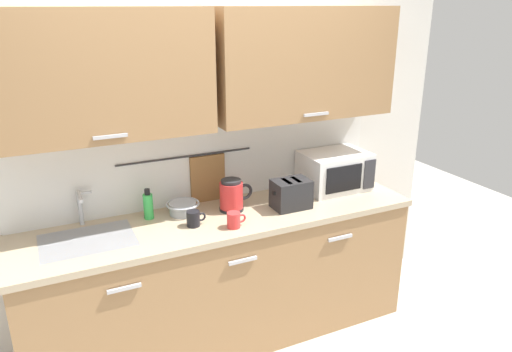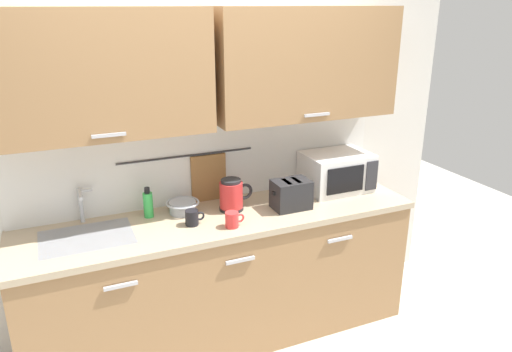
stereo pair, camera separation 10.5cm
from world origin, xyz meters
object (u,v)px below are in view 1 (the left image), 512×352
at_px(dish_soap_bottle, 148,206).
at_px(toaster, 291,194).
at_px(mixing_bowl, 183,207).
at_px(electric_kettle, 232,195).
at_px(microwave, 334,171).
at_px(mug_near_sink, 194,219).
at_px(mug_by_kettle, 234,220).

distance_m(dish_soap_bottle, toaster, 0.91).
height_order(mixing_bowl, toaster, toaster).
height_order(electric_kettle, toaster, electric_kettle).
height_order(dish_soap_bottle, toaster, dish_soap_bottle).
bearing_deg(microwave, mug_near_sink, -171.48).
distance_m(microwave, mug_near_sink, 1.13).
relative_size(mixing_bowl, toaster, 0.84).
xyz_separation_m(microwave, toaster, (-0.45, -0.17, -0.04)).
bearing_deg(dish_soap_bottle, mixing_bowl, -5.94).
bearing_deg(electric_kettle, mixing_bowl, 165.74).
distance_m(electric_kettle, mug_by_kettle, 0.27).
distance_m(dish_soap_bottle, mug_near_sink, 0.31).
bearing_deg(microwave, toaster, -158.91).
xyz_separation_m(electric_kettle, mug_by_kettle, (-0.09, -0.25, -0.05)).
distance_m(dish_soap_bottle, mixing_bowl, 0.22).
bearing_deg(mixing_bowl, mug_by_kettle, -56.18).
relative_size(mixing_bowl, mug_by_kettle, 1.78).
relative_size(dish_soap_bottle, toaster, 0.77).
bearing_deg(dish_soap_bottle, mug_near_sink, -45.63).
bearing_deg(toaster, electric_kettle, 160.41).
bearing_deg(mug_near_sink, microwave, 8.52).
bearing_deg(mixing_bowl, electric_kettle, -14.26).
distance_m(electric_kettle, toaster, 0.38).
bearing_deg(toaster, mug_by_kettle, -165.63).
height_order(electric_kettle, mixing_bowl, electric_kettle).
relative_size(dish_soap_bottle, mixing_bowl, 0.92).
distance_m(dish_soap_bottle, mug_by_kettle, 0.55).
relative_size(electric_kettle, mug_near_sink, 1.89).
xyz_separation_m(dish_soap_bottle, mug_near_sink, (0.22, -0.22, -0.04)).
bearing_deg(microwave, mixing_bowl, 178.28).
height_order(toaster, mug_by_kettle, toaster).
xyz_separation_m(dish_soap_bottle, mixing_bowl, (0.21, -0.02, -0.04)).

